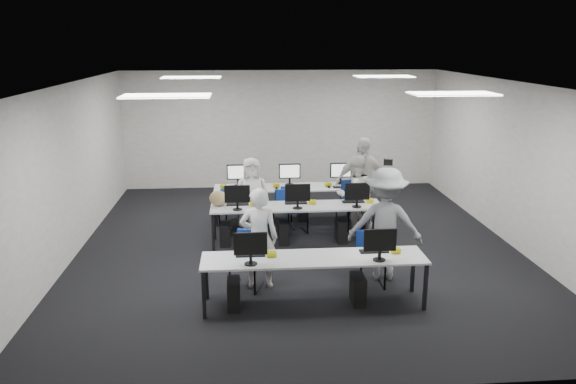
{
  "coord_description": "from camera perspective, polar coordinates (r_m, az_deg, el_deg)",
  "views": [
    {
      "loc": [
        -0.97,
        -9.8,
        3.71
      ],
      "look_at": [
        -0.16,
        0.19,
        1.0
      ],
      "focal_mm": 35.0,
      "sensor_mm": 36.0,
      "label": 1
    }
  ],
  "objects": [
    {
      "name": "equipment_mid",
      "position": [
        10.56,
        -0.15,
        -3.38
      ],
      "size": [
        2.91,
        0.41,
        1.19
      ],
      "color": "white",
      "rests_on": "desk_mid"
    },
    {
      "name": "handbag",
      "position": [
        10.5,
        -7.07,
        -0.65
      ],
      "size": [
        0.4,
        0.32,
        0.29
      ],
      "primitive_type": "ellipsoid",
      "rotation": [
        0.0,
        0.0,
        -0.28
      ],
      "color": "#A48754",
      "rests_on": "desk_mid"
    },
    {
      "name": "desk_front",
      "position": [
        8.06,
        2.65,
        -6.97
      ],
      "size": [
        3.2,
        0.7,
        0.73
      ],
      "color": "silver",
      "rests_on": "ground"
    },
    {
      "name": "dslr_camera",
      "position": [
        8.94,
        10.14,
        3.04
      ],
      "size": [
        0.18,
        0.21,
        0.1
      ],
      "primitive_type": "cube",
      "rotation": [
        0.0,
        0.0,
        2.89
      ],
      "color": "black",
      "rests_on": "photographer"
    },
    {
      "name": "room",
      "position": [
        10.1,
        1.01,
        2.48
      ],
      "size": [
        9.0,
        9.02,
        3.0
      ],
      "color": "black",
      "rests_on": "ground"
    },
    {
      "name": "student_1",
      "position": [
        11.12,
        6.8,
        -0.24
      ],
      "size": [
        0.91,
        0.8,
        1.57
      ],
      "primitive_type": "imported",
      "rotation": [
        0.0,
        0.0,
        3.45
      ],
      "color": "white",
      "rests_on": "ground"
    },
    {
      "name": "chair_1",
      "position": [
        8.93,
        8.32,
        -7.71
      ],
      "size": [
        0.41,
        0.45,
        0.84
      ],
      "rotation": [
        0.0,
        0.0,
        0.0
      ],
      "color": "navy",
      "rests_on": "ground"
    },
    {
      "name": "chair_3",
      "position": [
        11.25,
        0.66,
        -2.61
      ],
      "size": [
        0.53,
        0.56,
        0.89
      ],
      "rotation": [
        0.0,
        0.0,
        0.23
      ],
      "color": "navy",
      "rests_on": "ground"
    },
    {
      "name": "photographer",
      "position": [
        9.01,
        9.86,
        -3.22
      ],
      "size": [
        1.3,
        0.94,
        1.81
      ],
      "primitive_type": "imported",
      "rotation": [
        0.0,
        0.0,
        2.89
      ],
      "color": "slate",
      "rests_on": "ground"
    },
    {
      "name": "desk_mid",
      "position": [
        10.5,
        0.88,
        -1.65
      ],
      "size": [
        3.2,
        0.7,
        0.73
      ],
      "color": "silver",
      "rests_on": "ground"
    },
    {
      "name": "equipment_back",
      "position": [
        11.96,
        1.14,
        -1.15
      ],
      "size": [
        2.91,
        0.41,
        1.19
      ],
      "color": "white",
      "rests_on": "desk_back"
    },
    {
      "name": "student_0",
      "position": [
        8.6,
        -2.96,
        -4.7
      ],
      "size": [
        0.61,
        0.43,
        1.59
      ],
      "primitive_type": "imported",
      "rotation": [
        0.0,
        0.0,
        3.06
      ],
      "color": "white",
      "rests_on": "ground"
    },
    {
      "name": "chair_6",
      "position": [
        11.49,
        -0.43,
        -2.31
      ],
      "size": [
        0.44,
        0.48,
        0.85
      ],
      "rotation": [
        0.0,
        0.0,
        0.06
      ],
      "color": "navy",
      "rests_on": "ground"
    },
    {
      "name": "chair_2",
      "position": [
        11.18,
        -4.98,
        -2.73
      ],
      "size": [
        0.54,
        0.57,
        0.92
      ],
      "rotation": [
        0.0,
        0.0,
        -0.2
      ],
      "color": "navy",
      "rests_on": "ground"
    },
    {
      "name": "chair_7",
      "position": [
        11.66,
        6.04,
        -2.16
      ],
      "size": [
        0.42,
        0.46,
        0.83
      ],
      "rotation": [
        0.0,
        0.0,
        0.04
      ],
      "color": "navy",
      "rests_on": "ground"
    },
    {
      "name": "student_2",
      "position": [
        11.22,
        -3.71,
        -0.24
      ],
      "size": [
        0.77,
        0.54,
        1.48
      ],
      "primitive_type": "imported",
      "rotation": [
        0.0,
        0.0,
        0.1
      ],
      "color": "white",
      "rests_on": "ground"
    },
    {
      "name": "student_3",
      "position": [
        11.44,
        7.48,
        0.93
      ],
      "size": [
        1.12,
        0.54,
        1.86
      ],
      "primitive_type": "imported",
      "rotation": [
        0.0,
        0.0,
        0.08
      ],
      "color": "white",
      "rests_on": "ground"
    },
    {
      "name": "ceiling_panels",
      "position": [
        9.88,
        1.05,
        10.92
      ],
      "size": [
        5.2,
        4.6,
        0.02
      ],
      "color": "white",
      "rests_on": "room"
    },
    {
      "name": "chair_4",
      "position": [
        11.42,
        6.8,
        -2.29
      ],
      "size": [
        0.56,
        0.59,
        0.99
      ],
      "rotation": [
        0.0,
        0.0,
        0.15
      ],
      "color": "navy",
      "rests_on": "ground"
    },
    {
      "name": "desk_back",
      "position": [
        11.84,
        0.24,
        0.3
      ],
      "size": [
        3.2,
        0.7,
        0.73
      ],
      "color": "silver",
      "rests_on": "ground"
    },
    {
      "name": "chair_0",
      "position": [
        8.76,
        -4.19,
        -7.97
      ],
      "size": [
        0.56,
        0.58,
        0.88
      ],
      "rotation": [
        0.0,
        0.0,
        -0.33
      ],
      "color": "navy",
      "rests_on": "ground"
    },
    {
      "name": "chair_5",
      "position": [
        11.36,
        -5.84,
        -2.47
      ],
      "size": [
        0.52,
        0.56,
        0.92
      ],
      "rotation": [
        0.0,
        0.0,
        0.16
      ],
      "color": "navy",
      "rests_on": "ground"
    },
    {
      "name": "equipment_front",
      "position": [
        8.15,
        1.28,
        -9.17
      ],
      "size": [
        2.51,
        0.41,
        1.19
      ],
      "color": "#0C4F9F",
      "rests_on": "desk_front"
    }
  ]
}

